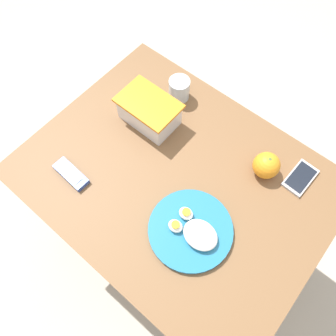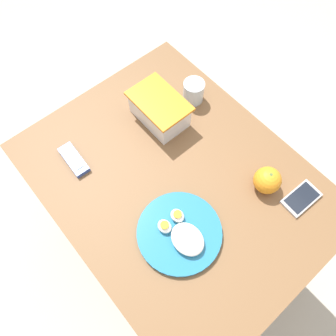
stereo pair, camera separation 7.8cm
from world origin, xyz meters
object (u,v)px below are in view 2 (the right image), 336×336
(cell_phone, at_px, (301,198))
(drinking_glass, at_px, (193,91))
(candy_bar, at_px, (74,160))
(food_container, at_px, (160,111))
(rice_plate, at_px, (180,233))
(orange_fruit, at_px, (267,180))

(cell_phone, relative_size, drinking_glass, 1.52)
(candy_bar, xyz_separation_m, cell_phone, (0.58, 0.47, -0.00))
(drinking_glass, bearing_deg, candy_bar, -97.92)
(candy_bar, bearing_deg, drinking_glass, 82.08)
(food_container, bearing_deg, rice_plate, -31.67)
(candy_bar, bearing_deg, orange_fruit, 41.17)
(food_container, distance_m, candy_bar, 0.34)
(candy_bar, bearing_deg, rice_plate, 13.93)
(orange_fruit, relative_size, drinking_glass, 1.05)
(orange_fruit, height_order, candy_bar, orange_fruit)
(food_container, height_order, cell_phone, food_container)
(orange_fruit, bearing_deg, drinking_glass, 171.32)
(drinking_glass, bearing_deg, orange_fruit, -8.68)
(candy_bar, height_order, cell_phone, candy_bar)
(drinking_glass, bearing_deg, food_container, -94.81)
(rice_plate, bearing_deg, cell_phone, 66.01)
(orange_fruit, height_order, rice_plate, orange_fruit)
(cell_phone, distance_m, drinking_glass, 0.52)
(rice_plate, distance_m, drinking_glass, 0.52)
(candy_bar, bearing_deg, cell_phone, 38.96)
(food_container, xyz_separation_m, drinking_glass, (0.01, 0.15, -0.00))
(rice_plate, xyz_separation_m, drinking_glass, (-0.35, 0.38, 0.03))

